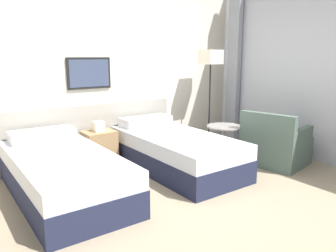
{
  "coord_description": "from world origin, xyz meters",
  "views": [
    {
      "loc": [
        -2.04,
        -2.38,
        1.52
      ],
      "look_at": [
        0.37,
        0.99,
        0.63
      ],
      "focal_mm": 35.0,
      "sensor_mm": 36.0,
      "label": 1
    }
  ],
  "objects": [
    {
      "name": "floor_lamp",
      "position": [
        1.7,
        1.65,
        1.4
      ],
      "size": [
        0.29,
        0.29,
        1.62
      ],
      "color": "black",
      "rests_on": "ground_plane"
    },
    {
      "name": "wall_headboard",
      "position": [
        -0.01,
        2.11,
        1.3
      ],
      "size": [
        10.0,
        0.1,
        2.7
      ],
      "color": "beige",
      "rests_on": "ground_plane"
    },
    {
      "name": "bed_near_door",
      "position": [
        -1.0,
        1.06,
        0.25
      ],
      "size": [
        0.97,
        1.99,
        0.61
      ],
      "color": "#1E233D",
      "rests_on": "ground_plane"
    },
    {
      "name": "armchair",
      "position": [
        1.81,
        0.38,
        0.26
      ],
      "size": [
        0.88,
        0.91,
        0.77
      ],
      "rotation": [
        0.0,
        0.0,
        1.77
      ],
      "color": "#4C6056",
      "rests_on": "ground_plane"
    },
    {
      "name": "side_table",
      "position": [
        1.35,
        0.94,
        0.37
      ],
      "size": [
        0.51,
        0.51,
        0.52
      ],
      "color": "gray",
      "rests_on": "ground_plane"
    },
    {
      "name": "bed_near_window",
      "position": [
        0.54,
        1.06,
        0.25
      ],
      "size": [
        0.97,
        1.99,
        0.61
      ],
      "color": "#1E233D",
      "rests_on": "ground_plane"
    },
    {
      "name": "nightstand",
      "position": [
        -0.23,
        1.82,
        0.25
      ],
      "size": [
        0.43,
        0.36,
        0.63
      ],
      "color": "#9E7A51",
      "rests_on": "ground_plane"
    },
    {
      "name": "ground_plane",
      "position": [
        0.0,
        0.0,
        0.0
      ],
      "size": [
        16.0,
        16.0,
        0.0
      ],
      "primitive_type": "plane",
      "color": "gray"
    }
  ]
}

